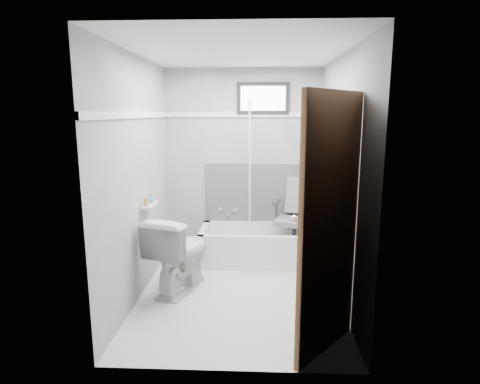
# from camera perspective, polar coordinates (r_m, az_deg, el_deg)

# --- Properties ---
(floor) EXTENTS (2.60, 2.60, 0.00)m
(floor) POSITION_cam_1_polar(r_m,az_deg,el_deg) (4.31, -0.21, -14.08)
(floor) COLOR white
(floor) RESTS_ON ground
(ceiling) EXTENTS (2.60, 2.60, 0.00)m
(ceiling) POSITION_cam_1_polar(r_m,az_deg,el_deg) (3.94, -0.24, 19.36)
(ceiling) COLOR silver
(ceiling) RESTS_ON floor
(wall_back) EXTENTS (2.00, 0.02, 2.40)m
(wall_back) POSITION_cam_1_polar(r_m,az_deg,el_deg) (5.24, 0.46, 4.16)
(wall_back) COLOR gray
(wall_back) RESTS_ON floor
(wall_front) EXTENTS (2.00, 0.02, 2.40)m
(wall_front) POSITION_cam_1_polar(r_m,az_deg,el_deg) (2.68, -1.55, -2.61)
(wall_front) COLOR gray
(wall_front) RESTS_ON floor
(wall_left) EXTENTS (0.02, 2.60, 2.40)m
(wall_left) POSITION_cam_1_polar(r_m,az_deg,el_deg) (4.12, -14.25, 1.91)
(wall_left) COLOR gray
(wall_left) RESTS_ON floor
(wall_right) EXTENTS (0.02, 2.60, 2.40)m
(wall_right) POSITION_cam_1_polar(r_m,az_deg,el_deg) (4.03, 14.13, 1.71)
(wall_right) COLOR gray
(wall_right) RESTS_ON floor
(bathtub) EXTENTS (1.50, 0.70, 0.42)m
(bathtub) POSITION_cam_1_polar(r_m,az_deg,el_deg) (5.09, 2.90, -7.50)
(bathtub) COLOR silver
(bathtub) RESTS_ON floor
(office_chair) EXTENTS (0.66, 0.66, 0.92)m
(office_chair) POSITION_cam_1_polar(r_m,az_deg,el_deg) (5.06, 7.75, -3.37)
(office_chair) COLOR slate
(office_chair) RESTS_ON bathtub
(toilet) EXTENTS (0.70, 0.92, 0.80)m
(toilet) POSITION_cam_1_polar(r_m,az_deg,el_deg) (4.28, -8.59, -8.58)
(toilet) COLOR silver
(toilet) RESTS_ON floor
(door) EXTENTS (0.78, 0.78, 2.00)m
(door) POSITION_cam_1_polar(r_m,az_deg,el_deg) (2.86, 18.64, -6.48)
(door) COLOR brown
(door) RESTS_ON floor
(window) EXTENTS (0.66, 0.04, 0.40)m
(window) POSITION_cam_1_polar(r_m,az_deg,el_deg) (5.18, 3.30, 13.15)
(window) COLOR black
(window) RESTS_ON wall_back
(backerboard) EXTENTS (1.50, 0.02, 0.78)m
(backerboard) POSITION_cam_1_polar(r_m,az_deg,el_deg) (5.29, 3.15, -0.18)
(backerboard) COLOR #4C4C4F
(backerboard) RESTS_ON wall_back
(trim_back) EXTENTS (2.00, 0.02, 0.06)m
(trim_back) POSITION_cam_1_polar(r_m,az_deg,el_deg) (5.19, 0.46, 10.95)
(trim_back) COLOR white
(trim_back) RESTS_ON wall_back
(trim_left) EXTENTS (0.02, 2.60, 0.06)m
(trim_left) POSITION_cam_1_polar(r_m,az_deg,el_deg) (4.07, -14.50, 10.56)
(trim_left) COLOR white
(trim_left) RESTS_ON wall_left
(pole) EXTENTS (0.02, 0.44, 1.91)m
(pole) POSITION_cam_1_polar(r_m,az_deg,el_deg) (5.02, 1.40, 2.12)
(pole) COLOR white
(pole) RESTS_ON bathtub
(shelf) EXTENTS (0.10, 0.32, 0.02)m
(shelf) POSITION_cam_1_polar(r_m,az_deg,el_deg) (4.28, -12.67, -1.78)
(shelf) COLOR silver
(shelf) RESTS_ON wall_left
(soap_bottle_a) EXTENTS (0.06, 0.06, 0.09)m
(soap_bottle_a) POSITION_cam_1_polar(r_m,az_deg,el_deg) (4.19, -13.13, -1.15)
(soap_bottle_a) COLOR tan
(soap_bottle_a) RESTS_ON shelf
(soap_bottle_b) EXTENTS (0.09, 0.09, 0.09)m
(soap_bottle_b) POSITION_cam_1_polar(r_m,az_deg,el_deg) (4.33, -12.63, -0.83)
(soap_bottle_b) COLOR slate
(soap_bottle_b) RESTS_ON shelf
(faucet) EXTENTS (0.26, 0.10, 0.16)m
(faucet) POSITION_cam_1_polar(r_m,az_deg,el_deg) (5.34, -1.72, -2.82)
(faucet) COLOR silver
(faucet) RESTS_ON wall_back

